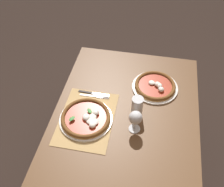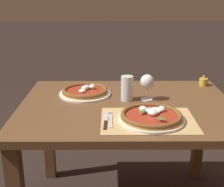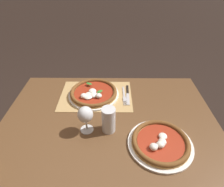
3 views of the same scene
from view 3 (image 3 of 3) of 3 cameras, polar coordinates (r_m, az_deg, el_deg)
The scene contains 9 objects.
ground_plane at distance 1.67m, azimuth -0.65°, elevation -26.65°, with size 24.00×24.00×0.00m, color black.
dining_table at distance 1.14m, azimuth -0.87°, elevation -12.15°, with size 1.22×0.92×0.74m.
paper_placemat at distance 1.25m, azimuth -4.88°, elevation -0.62°, with size 0.47×0.33×0.00m, color tan.
pizza_near at distance 1.24m, azimuth -5.67°, elevation 0.16°, with size 0.33×0.33×0.05m.
pizza_far at distance 0.97m, azimuth 14.53°, elevation -14.22°, with size 0.32×0.32×0.05m.
wine_glass at distance 0.95m, azimuth -8.12°, elevation -6.62°, with size 0.08×0.08×0.16m.
pint_glass at distance 0.97m, azimuth -0.82°, elevation -8.15°, with size 0.07×0.07×0.15m.
fork at distance 1.24m, azimuth 3.73°, elevation -0.67°, with size 0.02×0.20×0.00m.
knife at distance 1.25m, azimuth 4.82°, elevation -0.37°, with size 0.02×0.22×0.01m.
Camera 3 is at (-0.02, 0.76, 1.49)m, focal length 30.00 mm.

